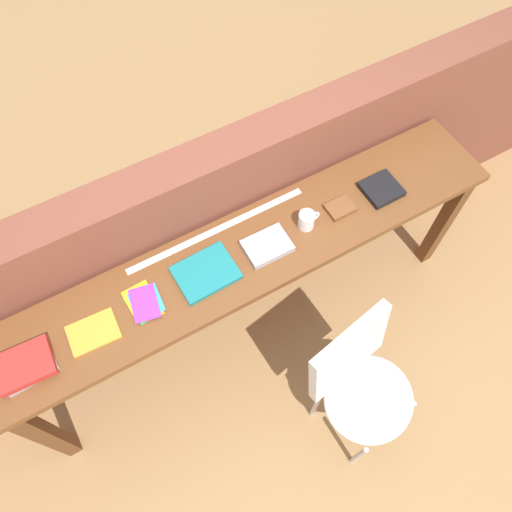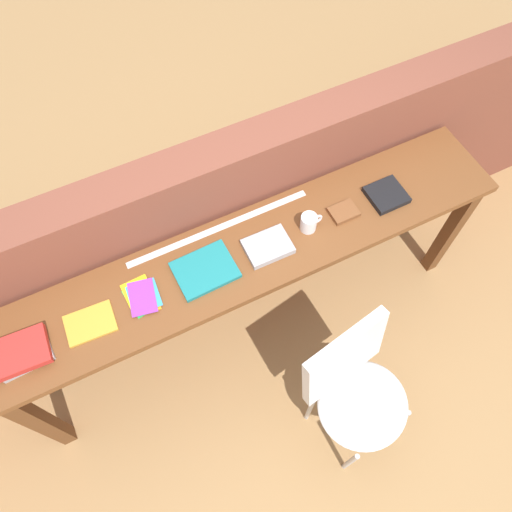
{
  "view_description": "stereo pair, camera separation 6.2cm",
  "coord_description": "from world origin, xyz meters",
  "px_view_note": "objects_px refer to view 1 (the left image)",
  "views": [
    {
      "loc": [
        -0.53,
        -0.69,
        2.86
      ],
      "look_at": [
        0.0,
        0.25,
        0.9
      ],
      "focal_mm": 35.0,
      "sensor_mm": 36.0,
      "label": 1
    },
    {
      "loc": [
        -0.48,
        -0.72,
        2.86
      ],
      "look_at": [
        0.0,
        0.25,
        0.9
      ],
      "focal_mm": 35.0,
      "sensor_mm": 36.0,
      "label": 2
    }
  ],
  "objects_px": {
    "pamphlet_pile_colourful": "(144,303)",
    "mug": "(307,220)",
    "leather_journal_brown": "(340,208)",
    "book_repair_rightmost": "(381,189)",
    "book_open_centre": "(206,273)",
    "chair_white_moulded": "(361,383)",
    "book_stack_leftmost": "(26,365)",
    "magazine_cycling": "(93,332)"
  },
  "relations": [
    {
      "from": "book_open_centre",
      "to": "leather_journal_brown",
      "type": "xyz_separation_m",
      "value": [
        0.71,
        -0.01,
        0.0
      ]
    },
    {
      "from": "chair_white_moulded",
      "to": "book_open_centre",
      "type": "height_order",
      "value": "book_open_centre"
    },
    {
      "from": "leather_journal_brown",
      "to": "book_repair_rightmost",
      "type": "relative_size",
      "value": 0.75
    },
    {
      "from": "book_stack_leftmost",
      "to": "book_repair_rightmost",
      "type": "height_order",
      "value": "book_stack_leftmost"
    },
    {
      "from": "pamphlet_pile_colourful",
      "to": "mug",
      "type": "xyz_separation_m",
      "value": [
        0.82,
        -0.01,
        0.04
      ]
    },
    {
      "from": "book_stack_leftmost",
      "to": "mug",
      "type": "xyz_separation_m",
      "value": [
        1.34,
        0.02,
        0.01
      ]
    },
    {
      "from": "book_open_centre",
      "to": "leather_journal_brown",
      "type": "bearing_deg",
      "value": -2.4
    },
    {
      "from": "leather_journal_brown",
      "to": "book_repair_rightmost",
      "type": "distance_m",
      "value": 0.24
    },
    {
      "from": "book_stack_leftmost",
      "to": "pamphlet_pile_colourful",
      "type": "bearing_deg",
      "value": 3.2
    },
    {
      "from": "chair_white_moulded",
      "to": "mug",
      "type": "bearing_deg",
      "value": 82.09
    },
    {
      "from": "mug",
      "to": "leather_journal_brown",
      "type": "relative_size",
      "value": 0.85
    },
    {
      "from": "chair_white_moulded",
      "to": "book_repair_rightmost",
      "type": "xyz_separation_m",
      "value": [
        0.52,
        0.68,
        0.37
      ]
    },
    {
      "from": "pamphlet_pile_colourful",
      "to": "mug",
      "type": "height_order",
      "value": "mug"
    },
    {
      "from": "book_open_centre",
      "to": "mug",
      "type": "height_order",
      "value": "mug"
    },
    {
      "from": "book_open_centre",
      "to": "chair_white_moulded",
      "type": "bearing_deg",
      "value": -60.26
    },
    {
      "from": "leather_journal_brown",
      "to": "chair_white_moulded",
      "type": "bearing_deg",
      "value": -112.49
    },
    {
      "from": "leather_journal_brown",
      "to": "book_repair_rightmost",
      "type": "bearing_deg",
      "value": -2.09
    },
    {
      "from": "magazine_cycling",
      "to": "leather_journal_brown",
      "type": "relative_size",
      "value": 1.58
    },
    {
      "from": "chair_white_moulded",
      "to": "book_repair_rightmost",
      "type": "bearing_deg",
      "value": 52.62
    },
    {
      "from": "book_repair_rightmost",
      "to": "pamphlet_pile_colourful",
      "type": "bearing_deg",
      "value": 178.96
    },
    {
      "from": "book_stack_leftmost",
      "to": "book_repair_rightmost",
      "type": "bearing_deg",
      "value": 0.33
    },
    {
      "from": "mug",
      "to": "book_open_centre",
      "type": "bearing_deg",
      "value": 179.58
    },
    {
      "from": "chair_white_moulded",
      "to": "book_open_centre",
      "type": "bearing_deg",
      "value": 121.54
    },
    {
      "from": "magazine_cycling",
      "to": "mug",
      "type": "relative_size",
      "value": 1.86
    },
    {
      "from": "mug",
      "to": "book_stack_leftmost",
      "type": "bearing_deg",
      "value": -179.05
    },
    {
      "from": "chair_white_moulded",
      "to": "leather_journal_brown",
      "type": "relative_size",
      "value": 6.86
    },
    {
      "from": "magazine_cycling",
      "to": "leather_journal_brown",
      "type": "xyz_separation_m",
      "value": [
        1.24,
        0.01,
        0.01
      ]
    },
    {
      "from": "chair_white_moulded",
      "to": "mug",
      "type": "xyz_separation_m",
      "value": [
        0.1,
        0.69,
        0.4
      ]
    },
    {
      "from": "book_stack_leftmost",
      "to": "mug",
      "type": "height_order",
      "value": "mug"
    },
    {
      "from": "magazine_cycling",
      "to": "book_repair_rightmost",
      "type": "xyz_separation_m",
      "value": [
        1.48,
        -0.0,
        0.01
      ]
    },
    {
      "from": "leather_journal_brown",
      "to": "pamphlet_pile_colourful",
      "type": "bearing_deg",
      "value": 179.33
    },
    {
      "from": "chair_white_moulded",
      "to": "pamphlet_pile_colourful",
      "type": "relative_size",
      "value": 4.56
    },
    {
      "from": "book_repair_rightmost",
      "to": "mug",
      "type": "bearing_deg",
      "value": 178.2
    },
    {
      "from": "book_open_centre",
      "to": "book_repair_rightmost",
      "type": "height_order",
      "value": "book_repair_rightmost"
    },
    {
      "from": "book_open_centre",
      "to": "leather_journal_brown",
      "type": "distance_m",
      "value": 0.71
    },
    {
      "from": "magazine_cycling",
      "to": "book_open_centre",
      "type": "xyz_separation_m",
      "value": [
        0.53,
        0.01,
        0.0
      ]
    },
    {
      "from": "pamphlet_pile_colourful",
      "to": "leather_journal_brown",
      "type": "relative_size",
      "value": 1.5
    },
    {
      "from": "leather_journal_brown",
      "to": "mug",
      "type": "bearing_deg",
      "value": 178.79
    },
    {
      "from": "book_stack_leftmost",
      "to": "leather_journal_brown",
      "type": "xyz_separation_m",
      "value": [
        1.53,
        0.02,
        -0.02
      ]
    },
    {
      "from": "book_stack_leftmost",
      "to": "leather_journal_brown",
      "type": "height_order",
      "value": "book_stack_leftmost"
    },
    {
      "from": "book_stack_leftmost",
      "to": "book_repair_rightmost",
      "type": "xyz_separation_m",
      "value": [
        1.76,
        0.01,
        -0.02
      ]
    },
    {
      "from": "leather_journal_brown",
      "to": "book_open_centre",
      "type": "bearing_deg",
      "value": 179.33
    }
  ]
}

